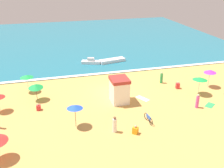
% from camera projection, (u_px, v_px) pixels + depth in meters
% --- Properties ---
extents(ground_plane, '(60.00, 60.00, 0.00)m').
position_uv_depth(ground_plane, '(113.00, 92.00, 32.95)').
color(ground_plane, '#E0A856').
extents(ocean_water, '(60.00, 44.00, 0.10)m').
position_uv_depth(ocean_water, '(80.00, 39.00, 57.74)').
color(ocean_water, teal).
rests_on(ocean_water, ground_plane).
extents(wave_breaker_foam, '(57.00, 0.70, 0.01)m').
position_uv_depth(wave_breaker_foam, '(102.00, 73.00, 38.49)').
color(wave_breaker_foam, white).
rests_on(wave_breaker_foam, ocean_water).
extents(lifeguard_cabana, '(2.00, 2.37, 2.94)m').
position_uv_depth(lifeguard_cabana, '(119.00, 90.00, 29.86)').
color(lifeguard_cabana, white).
rests_on(lifeguard_cabana, ground_plane).
extents(beach_umbrella_0, '(2.04, 2.05, 2.36)m').
position_uv_depth(beach_umbrella_0, '(75.00, 107.00, 24.84)').
color(beach_umbrella_0, '#4C3823').
rests_on(beach_umbrella_0, ground_plane).
extents(beach_umbrella_3, '(2.53, 2.53, 2.27)m').
position_uv_depth(beach_umbrella_3, '(200.00, 79.00, 31.48)').
color(beach_umbrella_3, silver).
rests_on(beach_umbrella_3, ground_plane).
extents(beach_umbrella_4, '(1.89, 1.93, 2.13)m').
position_uv_depth(beach_umbrella_4, '(36.00, 86.00, 30.12)').
color(beach_umbrella_4, '#4C3823').
rests_on(beach_umbrella_4, ground_plane).
extents(beach_umbrella_5, '(1.76, 1.75, 2.39)m').
position_uv_depth(beach_umbrella_5, '(210.00, 71.00, 33.47)').
color(beach_umbrella_5, silver).
rests_on(beach_umbrella_5, ground_plane).
extents(beach_umbrella_6, '(1.89, 1.89, 2.22)m').
position_uv_depth(beach_umbrella_6, '(27.00, 76.00, 32.13)').
color(beach_umbrella_6, silver).
rests_on(beach_umbrella_6, ground_plane).
extents(parked_bicycle, '(0.21, 1.82, 0.76)m').
position_uv_depth(parked_bicycle, '(148.00, 118.00, 26.27)').
color(parked_bicycle, black).
rests_on(parked_bicycle, ground_plane).
extents(beachgoer_0, '(0.67, 0.67, 0.89)m').
position_uv_depth(beachgoer_0, '(135.00, 130.00, 24.41)').
color(beachgoer_0, orange).
rests_on(beachgoer_0, ground_plane).
extents(beachgoer_1, '(0.48, 0.48, 0.79)m').
position_uv_depth(beachgoer_1, '(39.00, 107.00, 28.51)').
color(beachgoer_1, red).
rests_on(beachgoer_1, ground_plane).
extents(beachgoer_3, '(0.54, 0.54, 1.58)m').
position_uv_depth(beachgoer_3, '(161.00, 78.00, 35.21)').
color(beachgoer_3, green).
rests_on(beachgoer_3, ground_plane).
extents(beachgoer_4, '(0.40, 0.40, 1.65)m').
position_uv_depth(beachgoer_4, '(115.00, 125.00, 24.48)').
color(beachgoer_4, white).
rests_on(beachgoer_4, ground_plane).
extents(beachgoer_5, '(0.56, 0.56, 0.95)m').
position_uv_depth(beachgoer_5, '(178.00, 85.00, 33.71)').
color(beachgoer_5, red).
rests_on(beachgoer_5, ground_plane).
extents(beachgoer_7, '(0.48, 0.48, 1.63)m').
position_uv_depth(beachgoer_7, '(197.00, 101.00, 28.86)').
color(beachgoer_7, '#D84CA5').
rests_on(beachgoer_7, ground_plane).
extents(beach_towel_1, '(1.61, 1.50, 0.01)m').
position_uv_depth(beach_towel_1, '(210.00, 105.00, 29.63)').
color(beach_towel_1, green).
rests_on(beach_towel_1, ground_plane).
extents(beach_towel_2, '(1.42, 1.84, 0.01)m').
position_uv_depth(beach_towel_2, '(143.00, 98.00, 31.19)').
color(beach_towel_2, white).
rests_on(beach_towel_2, ground_plane).
extents(small_boat_0, '(3.16, 1.95, 0.97)m').
position_uv_depth(small_boat_0, '(91.00, 62.00, 42.42)').
color(small_boat_0, white).
rests_on(small_boat_0, ocean_water).
extents(small_boat_1, '(4.48, 2.09, 0.50)m').
position_uv_depth(small_boat_1, '(112.00, 60.00, 43.17)').
color(small_boat_1, white).
rests_on(small_boat_1, ocean_water).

